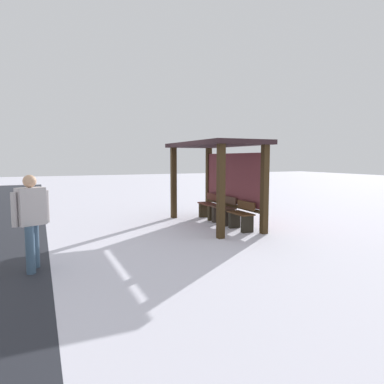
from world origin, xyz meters
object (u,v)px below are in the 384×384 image
object	(u,v)px
bench_left_inside	(209,208)
person_walking	(31,216)
bench_right_inside	(241,218)
bench_center_inside	(224,212)
bus_shelter	(219,162)

from	to	relation	value
bench_left_inside	person_walking	bearing A→B (deg)	-57.05
bench_left_inside	bench_right_inside	world-z (taller)	bench_left_inside
bench_center_inside	bench_right_inside	distance (m)	0.91
bus_shelter	person_walking	xyz separation A→B (m)	(2.22, -4.67, -0.83)
bench_left_inside	bench_right_inside	bearing A→B (deg)	0.03
bench_center_inside	bench_right_inside	world-z (taller)	bench_center_inside
bus_shelter	bench_left_inside	distance (m)	1.68
person_walking	bench_center_inside	bearing A→B (deg)	114.70
bench_left_inside	person_walking	distance (m)	5.77
bench_center_inside	person_walking	size ratio (longest dim) A/B	0.51
bench_center_inside	bench_right_inside	xyz separation A→B (m)	(0.91, 0.00, -0.02)
bench_right_inside	person_walking	bearing A→B (deg)	-74.80
bus_shelter	bench_left_inside	xyz separation A→B (m)	(-0.91, 0.15, -1.41)
person_walking	bus_shelter	bearing A→B (deg)	115.39
bus_shelter	bench_center_inside	world-z (taller)	bus_shelter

